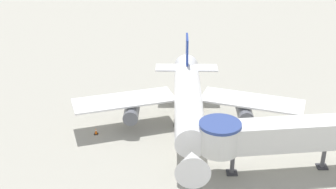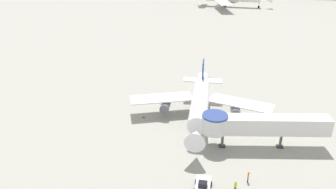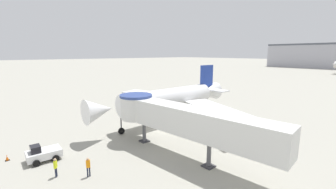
{
  "view_description": "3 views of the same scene",
  "coord_description": "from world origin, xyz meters",
  "px_view_note": "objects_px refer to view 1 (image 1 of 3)",
  "views": [
    {
      "loc": [
        -4.0,
        -43.55,
        27.41
      ],
      "look_at": [
        -4.62,
        5.05,
        4.4
      ],
      "focal_mm": 50.0,
      "sensor_mm": 36.0,
      "label": 1
    },
    {
      "loc": [
        -0.29,
        -50.39,
        30.54
      ],
      "look_at": [
        -8.14,
        3.21,
        5.35
      ],
      "focal_mm": 35.0,
      "sensor_mm": 36.0,
      "label": 2
    },
    {
      "loc": [
        24.41,
        -19.31,
        11.06
      ],
      "look_at": [
        0.06,
        1.34,
        5.13
      ],
      "focal_mm": 24.0,
      "sensor_mm": 36.0,
      "label": 3
    }
  ],
  "objects_px": {
    "traffic_cone_starboard_wing": "(282,136)",
    "traffic_cone_port_wing": "(96,131)",
    "main_airplane": "(188,104)",
    "jet_bridge": "(286,134)"
  },
  "relations": [
    {
      "from": "traffic_cone_starboard_wing",
      "to": "main_airplane",
      "type": "bearing_deg",
      "value": 172.51
    },
    {
      "from": "main_airplane",
      "to": "traffic_cone_starboard_wing",
      "type": "height_order",
      "value": "main_airplane"
    },
    {
      "from": "traffic_cone_starboard_wing",
      "to": "traffic_cone_port_wing",
      "type": "bearing_deg",
      "value": 177.55
    },
    {
      "from": "main_airplane",
      "to": "traffic_cone_port_wing",
      "type": "bearing_deg",
      "value": -177.4
    },
    {
      "from": "main_airplane",
      "to": "jet_bridge",
      "type": "xyz_separation_m",
      "value": [
        9.45,
        -7.49,
        0.41
      ]
    },
    {
      "from": "traffic_cone_starboard_wing",
      "to": "jet_bridge",
      "type": "bearing_deg",
      "value": -101.46
    },
    {
      "from": "jet_bridge",
      "to": "traffic_cone_port_wing",
      "type": "height_order",
      "value": "jet_bridge"
    },
    {
      "from": "traffic_cone_starboard_wing",
      "to": "traffic_cone_port_wing",
      "type": "height_order",
      "value": "traffic_cone_starboard_wing"
    },
    {
      "from": "main_airplane",
      "to": "jet_bridge",
      "type": "relative_size",
      "value": 1.36
    },
    {
      "from": "main_airplane",
      "to": "traffic_cone_starboard_wing",
      "type": "relative_size",
      "value": 33.03
    }
  ]
}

